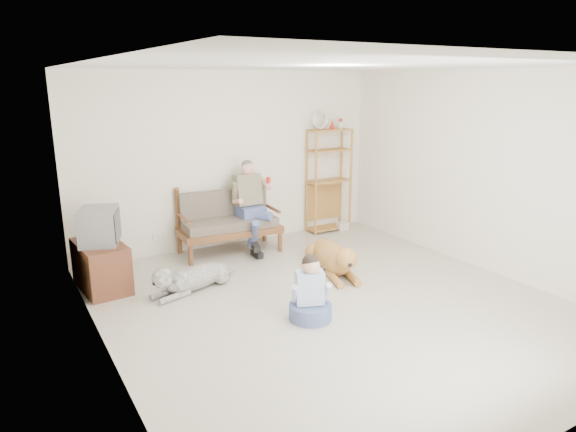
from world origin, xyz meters
TOP-DOWN VIEW (x-y plane):
  - floor at (0.00, 0.00)m, footprint 5.50×5.50m
  - ceiling at (0.00, 0.00)m, footprint 5.50×5.50m
  - wall_back at (0.00, 2.75)m, footprint 5.00×0.00m
  - wall_front at (0.00, -2.75)m, footprint 5.00×0.00m
  - wall_left at (-2.50, 0.00)m, footprint 0.00×5.50m
  - wall_right at (2.50, 0.00)m, footprint 0.00×5.50m
  - loveseat at (-0.25, 2.39)m, footprint 1.55×0.81m
  - man at (0.07, 2.18)m, footprint 0.53×0.75m
  - etagere at (1.72, 2.55)m, footprint 0.78×0.34m
  - book_stack at (1.96, 2.45)m, footprint 0.20×0.15m
  - tv_stand at (-2.23, 1.84)m, footprint 0.58×0.94m
  - crt_tv at (-2.19, 1.83)m, footprint 0.59×0.65m
  - wall_outlet at (-1.25, 2.73)m, footprint 0.12×0.02m
  - golden_retriever at (0.64, 0.86)m, footprint 0.71×1.60m
  - shaggy_dog at (-1.29, 1.22)m, footprint 1.32×0.59m
  - terrier at (0.59, 1.05)m, footprint 0.38×0.56m
  - child at (-0.43, -0.20)m, footprint 0.47×0.47m

SIDE VIEW (x-z plane):
  - floor at x=0.00m, z-range 0.00..0.00m
  - book_stack at x=1.96m, z-range 0.00..0.13m
  - terrier at x=0.59m, z-range -0.02..0.22m
  - shaggy_dog at x=-1.29m, z-range -0.04..0.37m
  - golden_retriever at x=0.64m, z-range -0.05..0.45m
  - child at x=-0.43m, z-range -0.11..0.64m
  - wall_outlet at x=-1.25m, z-range 0.26..0.34m
  - tv_stand at x=-2.23m, z-range 0.00..0.60m
  - loveseat at x=-0.25m, z-range 0.01..0.96m
  - man at x=0.07m, z-range 0.03..1.25m
  - crt_tv at x=-2.19m, z-range 0.60..1.04m
  - etagere at x=1.72m, z-range -0.13..1.93m
  - wall_left at x=-2.50m, z-range -1.40..4.10m
  - wall_right at x=2.50m, z-range -1.40..4.10m
  - wall_back at x=0.00m, z-range -1.15..3.85m
  - wall_front at x=0.00m, z-range -1.15..3.85m
  - ceiling at x=0.00m, z-range 2.70..2.70m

